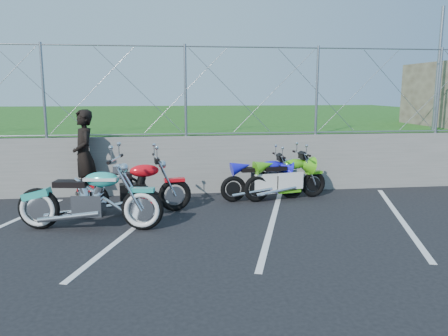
{
  "coord_description": "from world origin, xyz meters",
  "views": [
    {
      "loc": [
        0.61,
        -6.28,
        2.3
      ],
      "look_at": [
        1.57,
        1.3,
        0.95
      ],
      "focal_mm": 35.0,
      "sensor_mm": 36.0,
      "label": 1
    }
  ],
  "objects": [
    {
      "name": "ground",
      "position": [
        0.0,
        0.0,
        0.0
      ],
      "size": [
        90.0,
        90.0,
        0.0
      ],
      "primitive_type": "plane",
      "color": "black",
      "rests_on": "ground"
    },
    {
      "name": "retaining_wall",
      "position": [
        0.0,
        3.5,
        0.65
      ],
      "size": [
        30.0,
        0.22,
        1.3
      ],
      "primitive_type": "cube",
      "color": "slate",
      "rests_on": "ground"
    },
    {
      "name": "grass_field",
      "position": [
        0.0,
        13.5,
        0.65
      ],
      "size": [
        30.0,
        20.0,
        1.3
      ],
      "primitive_type": "cube",
      "color": "#1D5015",
      "rests_on": "ground"
    },
    {
      "name": "chain_link_fence",
      "position": [
        0.0,
        3.5,
        2.3
      ],
      "size": [
        28.0,
        0.03,
        2.0
      ],
      "color": "gray",
      "rests_on": "retaining_wall"
    },
    {
      "name": "sign_pole",
      "position": [
        7.2,
        3.9,
        2.8
      ],
      "size": [
        0.08,
        0.08,
        3.0
      ],
      "primitive_type": "cylinder",
      "color": "gray",
      "rests_on": "grass_field"
    },
    {
      "name": "parking_lines",
      "position": [
        1.2,
        1.0,
        0.0
      ],
      "size": [
        18.29,
        4.31,
        0.01
      ],
      "color": "silver",
      "rests_on": "ground"
    },
    {
      "name": "cruiser_turquoise",
      "position": [
        -0.68,
        0.99,
        0.49
      ],
      "size": [
        2.45,
        0.77,
        1.22
      ],
      "rotation": [
        0.0,
        0.0,
        -0.15
      ],
      "color": "black",
      "rests_on": "ground"
    },
    {
      "name": "naked_orange",
      "position": [
        -0.03,
        1.86,
        0.46
      ],
      "size": [
        2.17,
        0.74,
        1.09
      ],
      "rotation": [
        0.0,
        0.0,
        0.14
      ],
      "color": "black",
      "rests_on": "ground"
    },
    {
      "name": "sportbike_green",
      "position": [
        3.1,
        2.61,
        0.43
      ],
      "size": [
        1.9,
        0.67,
        0.99
      ],
      "rotation": [
        0.0,
        0.0,
        0.2
      ],
      "color": "black",
      "rests_on": "ground"
    },
    {
      "name": "sportbike_blue",
      "position": [
        2.6,
        2.6,
        0.42
      ],
      "size": [
        1.86,
        0.66,
        0.96
      ],
      "rotation": [
        0.0,
        0.0,
        0.1
      ],
      "color": "black",
      "rests_on": "ground"
    },
    {
      "name": "person_standing",
      "position": [
        -1.16,
        3.1,
        0.96
      ],
      "size": [
        0.67,
        0.81,
        1.92
      ],
      "primitive_type": "imported",
      "rotation": [
        0.0,
        0.0,
        -1.23
      ],
      "color": "black",
      "rests_on": "ground"
    }
  ]
}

